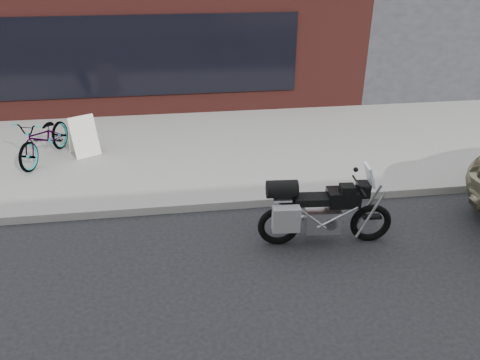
% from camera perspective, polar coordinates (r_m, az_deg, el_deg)
% --- Properties ---
extents(near_sidewalk, '(44.00, 6.00, 0.15)m').
position_cam_1_polar(near_sidewalk, '(10.97, -6.50, 4.41)').
color(near_sidewalk, gray).
rests_on(near_sidewalk, ground).
extents(storefront, '(14.00, 10.07, 4.50)m').
position_cam_1_polar(storefront, '(17.34, -14.82, 19.49)').
color(storefront, '#501E1A').
rests_on(storefront, ground).
extents(motorcycle, '(2.11, 0.68, 1.33)m').
position_cam_1_polar(motorcycle, '(7.26, 9.43, -3.81)').
color(motorcycle, black).
rests_on(motorcycle, ground).
extents(bicycle_front, '(1.16, 1.92, 0.95)m').
position_cam_1_polar(bicycle_front, '(10.56, -22.76, 4.74)').
color(bicycle_front, gray).
rests_on(bicycle_front, near_sidewalk).
extents(sandwich_sign, '(0.71, 0.69, 0.86)m').
position_cam_1_polar(sandwich_sign, '(10.56, -18.61, 5.19)').
color(sandwich_sign, white).
rests_on(sandwich_sign, near_sidewalk).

